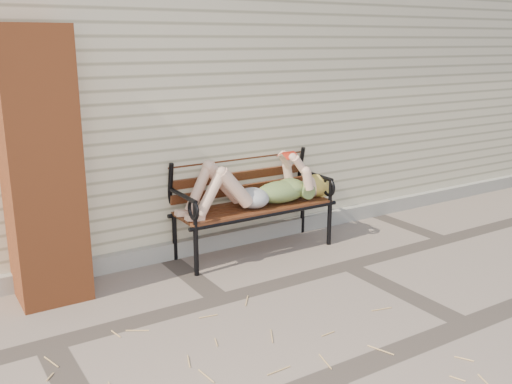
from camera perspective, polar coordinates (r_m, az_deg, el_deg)
ground at (r=5.04m, az=9.12°, el=-7.28°), size 80.00×80.00×0.00m
house_wall at (r=7.20m, az=-6.50°, el=11.75°), size 8.00×4.00×3.00m
foundation_strip at (r=5.73m, az=2.79°, el=-3.54°), size 8.00×0.10×0.15m
brick_pillar at (r=4.40m, az=-20.72°, el=2.31°), size 0.50×0.50×2.00m
garden_bench at (r=5.20m, az=-0.71°, el=0.33°), size 1.59×0.63×1.03m
reading_woman at (r=5.09m, az=0.15°, el=0.42°), size 1.50×0.34×0.47m
straw_scatter at (r=3.53m, az=-0.89°, el=-17.29°), size 2.69×1.49×0.01m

